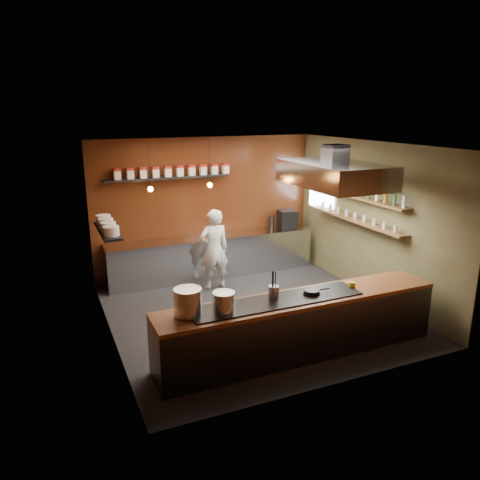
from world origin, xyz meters
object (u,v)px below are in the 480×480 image
extractor_hood (334,174)px  chef (214,249)px  stockpot_large (188,302)px  stockpot_small (224,302)px  espresso_machine (287,219)px

extractor_hood → chef: extractor_hood is taller
stockpot_large → chef: size_ratio=0.22×
extractor_hood → stockpot_large: size_ratio=5.35×
stockpot_large → stockpot_small: size_ratio=1.24×
stockpot_small → chef: chef is taller
extractor_hood → chef: bearing=129.8°
stockpot_small → espresso_machine: size_ratio=0.77×
extractor_hood → stockpot_small: bearing=-153.5°
stockpot_large → espresso_machine: (3.61, 3.80, -0.03)m
espresso_machine → chef: (-2.13, -0.82, -0.26)m
stockpot_small → chef: bearing=72.0°
stockpot_small → espresso_machine: espresso_machine is taller
stockpot_large → extractor_hood: bearing=21.0°
stockpot_large → chef: bearing=63.7°
extractor_hood → chef: 2.91m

